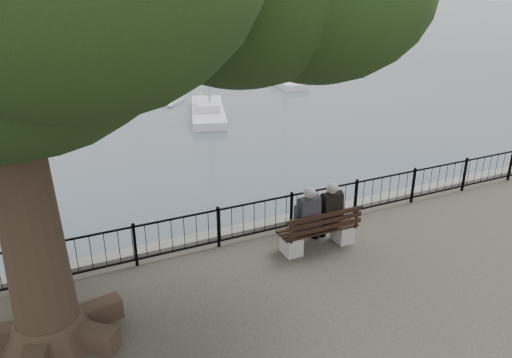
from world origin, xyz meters
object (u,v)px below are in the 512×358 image
bench (319,234)px  lion_monument (82,27)px  person_right (327,215)px  person_left (305,220)px

bench → lion_monument: bearing=89.0°
person_right → lion_monument: (0.56, 48.42, 0.34)m
person_right → person_left: bearing=179.4°
bench → person_right: size_ratio=1.20×
bench → lion_monument: (0.85, 48.53, 0.74)m
bench → lion_monument: size_ratio=0.24×
bench → person_left: (-0.33, 0.12, 0.40)m
person_right → lion_monument: size_ratio=0.20×
person_left → person_right: 0.62m
bench → person_left: bearing=160.4°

